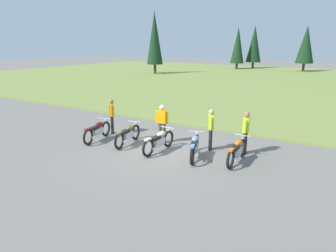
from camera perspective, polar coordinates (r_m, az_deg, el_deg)
name	(u,v)px	position (r m, az deg, el deg)	size (l,w,h in m)	color
ground_plane	(160,151)	(12.32, -1.47, -4.67)	(140.00, 140.00, 0.00)	slate
grass_moorland	(289,82)	(36.39, 21.62, 7.63)	(80.00, 44.00, 0.10)	olive
motorcycle_maroon	(97,131)	(13.90, -13.03, -0.85)	(0.71, 2.08, 0.88)	black
motorcycle_olive	(128,134)	(13.12, -7.49, -1.54)	(0.67, 2.09, 0.88)	black
motorcycle_cream	(159,141)	(12.14, -1.70, -2.80)	(0.62, 2.10, 0.88)	black
motorcycle_sky_blue	(195,147)	(11.53, 5.00, -3.84)	(0.91, 2.01, 0.88)	black
motorcycle_orange	(237,151)	(11.34, 12.74, -4.50)	(0.62, 2.10, 0.88)	black
rider_near_row_end	(162,122)	(13.06, -1.12, 0.84)	(0.54, 0.30, 1.67)	#4C4233
rider_with_back_turned	(211,127)	(12.33, 8.00, -0.18)	(0.35, 0.51, 1.67)	black
rider_checking_bike	(112,114)	(14.66, -10.45, 2.19)	(0.40, 0.43, 1.67)	black
rider_in_hivis_vest	(246,130)	(12.16, 14.31, -0.73)	(0.28, 0.54, 1.67)	black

